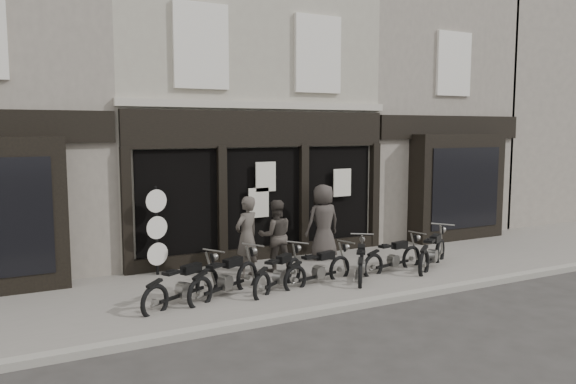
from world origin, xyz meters
name	(u,v)px	position (x,y,z in m)	size (l,w,h in m)	color
ground_plane	(322,292)	(0.00, 0.00, 0.00)	(90.00, 90.00, 0.00)	#2D2B28
pavement	(302,279)	(0.00, 0.90, 0.06)	(30.00, 4.20, 0.12)	slate
kerb	(355,305)	(0.00, -1.25, 0.07)	(30.00, 0.25, 0.13)	gray
central_building	(221,108)	(0.00, 5.95, 4.08)	(7.30, 6.22, 8.34)	#A49F8C
neighbour_right	(392,112)	(6.35, 5.90, 4.04)	(5.60, 6.73, 8.34)	gray
filler_right	(547,113)	(14.50, 6.00, 4.10)	(11.00, 6.00, 8.20)	gray
motorcycle_0	(183,289)	(-2.96, 0.24, 0.40)	(1.90, 1.27, 1.00)	black
motorcycle_1	(226,281)	(-2.06, 0.34, 0.40)	(1.93, 1.27, 1.02)	black
motorcycle_2	(279,276)	(-0.88, 0.28, 0.38)	(1.75, 1.36, 0.96)	black
motorcycle_3	(319,271)	(0.07, 0.26, 0.37)	(1.93, 0.74, 0.94)	black
motorcycle_4	(361,265)	(1.18, 0.25, 0.38)	(1.39, 1.74, 0.96)	black
motorcycle_5	(393,260)	(2.20, 0.38, 0.38)	(1.96, 0.66, 0.95)	black
motorcycle_6	(433,255)	(3.25, 0.21, 0.42)	(1.93, 1.44, 1.05)	black
man_left	(247,237)	(-1.11, 1.46, 1.04)	(0.67, 0.44, 1.84)	#453F39
man_centre	(276,236)	(-0.30, 1.62, 0.96)	(0.82, 0.64, 1.69)	#3A342F
man_right	(323,222)	(1.32, 2.17, 1.09)	(0.94, 0.61, 1.93)	#38332F
advert_sign_post	(157,235)	(-2.87, 2.54, 1.05)	(0.52, 0.34, 2.16)	black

